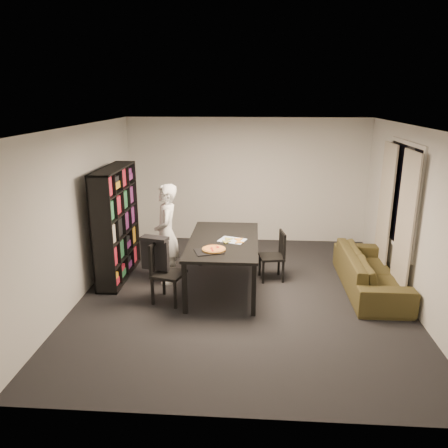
# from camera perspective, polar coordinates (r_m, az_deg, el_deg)

# --- Properties ---
(room) EXTENTS (5.01, 5.51, 2.61)m
(room) POSITION_cam_1_polar(r_m,az_deg,el_deg) (6.54, 2.57, 1.12)
(room) COLOR black
(room) RESTS_ON ground
(window_pane) EXTENTS (0.02, 1.40, 1.60)m
(window_pane) POSITION_cam_1_polar(r_m,az_deg,el_deg) (7.45, 22.24, 3.40)
(window_pane) COLOR black
(window_pane) RESTS_ON room
(window_frame) EXTENTS (0.03, 1.52, 1.72)m
(window_frame) POSITION_cam_1_polar(r_m,az_deg,el_deg) (7.45, 22.20, 3.40)
(window_frame) COLOR white
(window_frame) RESTS_ON room
(curtain_left) EXTENTS (0.03, 0.70, 2.25)m
(curtain_left) POSITION_cam_1_polar(r_m,az_deg,el_deg) (7.03, 22.53, -0.33)
(curtain_left) COLOR #B9B19E
(curtain_left) RESTS_ON room
(curtain_right) EXTENTS (0.03, 0.70, 2.25)m
(curtain_right) POSITION_cam_1_polar(r_m,az_deg,el_deg) (7.98, 20.27, 1.84)
(curtain_right) COLOR #B9B19E
(curtain_right) RESTS_ON room
(bookshelf) EXTENTS (0.35, 1.50, 1.90)m
(bookshelf) POSITION_cam_1_polar(r_m,az_deg,el_deg) (7.57, -13.89, 0.04)
(bookshelf) COLOR black
(bookshelf) RESTS_ON room
(dining_table) EXTENTS (1.09, 1.97, 0.82)m
(dining_table) POSITION_cam_1_polar(r_m,az_deg,el_deg) (6.97, -0.06, -2.62)
(dining_table) COLOR black
(dining_table) RESTS_ON room
(chair_left) EXTENTS (0.53, 0.53, 0.94)m
(chair_left) POSITION_cam_1_polar(r_m,az_deg,el_deg) (6.66, -7.94, -5.69)
(chair_left) COLOR black
(chair_left) RESTS_ON room
(chair_right) EXTENTS (0.45, 0.45, 0.84)m
(chair_right) POSITION_cam_1_polar(r_m,az_deg,el_deg) (7.43, 6.86, -3.70)
(chair_right) COLOR black
(chair_right) RESTS_ON room
(draped_jacket) EXTENTS (0.45, 0.28, 0.52)m
(draped_jacket) POSITION_cam_1_polar(r_m,az_deg,el_deg) (6.63, -9.01, -3.62)
(draped_jacket) COLOR black
(draped_jacket) RESTS_ON chair_left
(person) EXTENTS (0.50, 0.67, 1.66)m
(person) POSITION_cam_1_polar(r_m,az_deg,el_deg) (7.25, -7.51, -1.30)
(person) COLOR white
(person) RESTS_ON room
(baking_tray) EXTENTS (0.48, 0.43, 0.01)m
(baking_tray) POSITION_cam_1_polar(r_m,az_deg,el_deg) (6.43, -1.99, -3.59)
(baking_tray) COLOR black
(baking_tray) RESTS_ON dining_table
(pepperoni_pizza) EXTENTS (0.35, 0.35, 0.03)m
(pepperoni_pizza) POSITION_cam_1_polar(r_m,az_deg,el_deg) (6.45, -1.34, -3.31)
(pepperoni_pizza) COLOR olive
(pepperoni_pizza) RESTS_ON dining_table
(kitchen_towel) EXTENTS (0.48, 0.42, 0.01)m
(kitchen_towel) POSITION_cam_1_polar(r_m,az_deg,el_deg) (6.91, 1.07, -2.14)
(kitchen_towel) COLOR silver
(kitchen_towel) RESTS_ON dining_table
(pizza_slices) EXTENTS (0.39, 0.34, 0.01)m
(pizza_slices) POSITION_cam_1_polar(r_m,az_deg,el_deg) (6.86, 1.15, -2.17)
(pizza_slices) COLOR #D78B43
(pizza_slices) RESTS_ON dining_table
(sofa) EXTENTS (0.82, 2.10, 0.61)m
(sofa) POSITION_cam_1_polar(r_m,az_deg,el_deg) (7.44, 18.59, -5.90)
(sofa) COLOR #3A2D17
(sofa) RESTS_ON room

